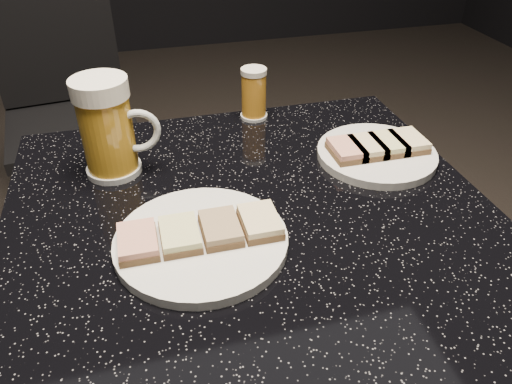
{
  "coord_description": "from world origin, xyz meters",
  "views": [
    {
      "loc": [
        -0.14,
        -0.53,
        1.19
      ],
      "look_at": [
        0.0,
        0.0,
        0.8
      ],
      "focal_mm": 35.0,
      "sensor_mm": 36.0,
      "label": 1
    }
  ],
  "objects_px": {
    "beer_mug": "(108,127)",
    "chair": "(68,106)",
    "table": "(256,334)",
    "plate_large": "(201,241)",
    "beer_tumbler": "(254,94)",
    "plate_small": "(376,154)"
  },
  "relations": [
    {
      "from": "plate_large",
      "to": "beer_mug",
      "type": "bearing_deg",
      "value": 115.65
    },
    {
      "from": "beer_tumbler",
      "to": "chair",
      "type": "distance_m",
      "value": 0.89
    },
    {
      "from": "plate_large",
      "to": "table",
      "type": "height_order",
      "value": "plate_large"
    },
    {
      "from": "plate_large",
      "to": "plate_small",
      "type": "relative_size",
      "value": 1.15
    },
    {
      "from": "beer_mug",
      "to": "beer_tumbler",
      "type": "bearing_deg",
      "value": 26.73
    },
    {
      "from": "plate_large",
      "to": "beer_mug",
      "type": "distance_m",
      "value": 0.25
    },
    {
      "from": "plate_large",
      "to": "chair",
      "type": "xyz_separation_m",
      "value": [
        -0.27,
        1.07,
        -0.26
      ]
    },
    {
      "from": "table",
      "to": "beer_tumbler",
      "type": "bearing_deg",
      "value": 76.09
    },
    {
      "from": "plate_large",
      "to": "beer_mug",
      "type": "xyz_separation_m",
      "value": [
        -0.1,
        0.22,
        0.07
      ]
    },
    {
      "from": "plate_small",
      "to": "table",
      "type": "relative_size",
      "value": 0.27
    },
    {
      "from": "table",
      "to": "beer_mug",
      "type": "relative_size",
      "value": 4.75
    },
    {
      "from": "beer_mug",
      "to": "chair",
      "type": "relative_size",
      "value": 0.18
    },
    {
      "from": "plate_large",
      "to": "chair",
      "type": "height_order",
      "value": "chair"
    },
    {
      "from": "plate_large",
      "to": "table",
      "type": "distance_m",
      "value": 0.26
    },
    {
      "from": "beer_mug",
      "to": "beer_tumbler",
      "type": "relative_size",
      "value": 1.61
    },
    {
      "from": "table",
      "to": "chair",
      "type": "relative_size",
      "value": 0.87
    },
    {
      "from": "plate_small",
      "to": "beer_mug",
      "type": "height_order",
      "value": "beer_mug"
    },
    {
      "from": "beer_mug",
      "to": "chair",
      "type": "distance_m",
      "value": 0.93
    },
    {
      "from": "plate_large",
      "to": "beer_tumbler",
      "type": "height_order",
      "value": "beer_tumbler"
    },
    {
      "from": "beer_tumbler",
      "to": "beer_mug",
      "type": "bearing_deg",
      "value": -153.27
    },
    {
      "from": "plate_large",
      "to": "beer_mug",
      "type": "relative_size",
      "value": 1.45
    },
    {
      "from": "plate_large",
      "to": "plate_small",
      "type": "height_order",
      "value": "same"
    }
  ]
}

